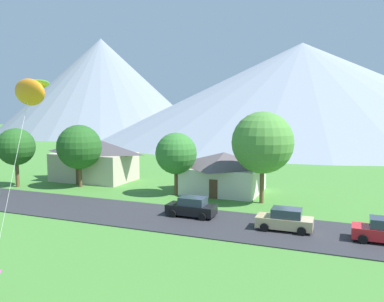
% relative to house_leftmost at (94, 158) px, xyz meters
% --- Properties ---
extents(road_strip, '(160.00, 7.73, 0.08)m').
position_rel_house_leftmost_xyz_m(road_strip, '(20.13, -12.64, -2.85)').
color(road_strip, '#2D2D33').
rests_on(road_strip, ground).
extents(mountain_far_west_ridge, '(79.58, 79.58, 36.78)m').
position_rel_house_leftmost_xyz_m(mountain_far_west_ridge, '(-59.44, 87.28, 15.50)').
color(mountain_far_west_ridge, gray).
rests_on(mountain_far_west_ridge, ground).
extents(mountain_far_east_ridge, '(128.69, 128.69, 30.73)m').
position_rel_house_leftmost_xyz_m(mountain_far_east_ridge, '(16.03, 89.39, 12.48)').
color(mountain_far_east_ridge, gray).
rests_on(mountain_far_east_ridge, ground).
extents(house_leftmost, '(10.71, 6.76, 5.57)m').
position_rel_house_leftmost_xyz_m(house_leftmost, '(0.00, 0.00, 0.00)').
color(house_leftmost, beige).
rests_on(house_leftmost, ground).
extents(house_left_center, '(8.71, 7.91, 4.48)m').
position_rel_house_leftmost_xyz_m(house_left_center, '(17.89, -0.57, -0.57)').
color(house_left_center, beige).
rests_on(house_left_center, ground).
extents(tree_near_left, '(4.43, 4.43, 7.06)m').
position_rel_house_leftmost_xyz_m(tree_near_left, '(-5.95, -7.06, 1.93)').
color(tree_near_left, brown).
rests_on(tree_near_left, ground).
extents(tree_left_of_center, '(4.48, 4.48, 6.78)m').
position_rel_house_leftmost_xyz_m(tree_left_of_center, '(13.59, -4.03, 1.64)').
color(tree_left_of_center, brown).
rests_on(tree_left_of_center, ground).
extents(tree_center, '(6.08, 6.08, 9.05)m').
position_rel_house_leftmost_xyz_m(tree_center, '(22.95, -4.24, 3.12)').
color(tree_center, brown).
rests_on(tree_center, ground).
extents(tree_right_of_center, '(5.28, 5.28, 7.45)m').
position_rel_house_leftmost_xyz_m(tree_right_of_center, '(1.07, -4.28, 1.91)').
color(tree_right_of_center, brown).
rests_on(tree_right_of_center, ground).
extents(parked_car_tan_mid_west, '(4.24, 2.16, 1.68)m').
position_rel_house_leftmost_xyz_m(parked_car_tan_mid_west, '(26.46, -12.51, -2.02)').
color(parked_car_tan_mid_west, tan).
rests_on(parked_car_tan_mid_west, road_strip).
extents(parked_car_black_mid_east, '(4.21, 2.10, 1.68)m').
position_rel_house_leftmost_xyz_m(parked_car_black_mid_east, '(18.43, -11.59, -2.02)').
color(parked_car_black_mid_east, black).
rests_on(parked_car_black_mid_east, road_strip).
extents(kite_flyer_with_kite, '(2.59, 4.12, 10.90)m').
position_rel_house_leftmost_xyz_m(kite_flyer_with_kite, '(14.83, -25.76, 6.91)').
color(kite_flyer_with_kite, navy).
rests_on(kite_flyer_with_kite, ground).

